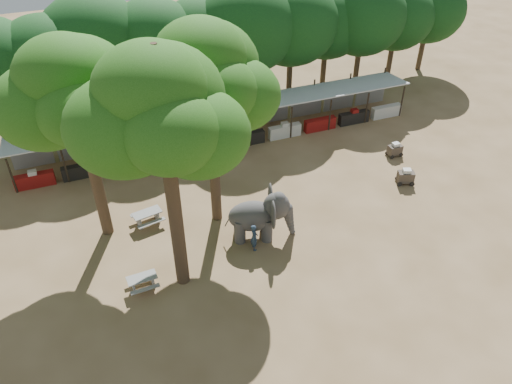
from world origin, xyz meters
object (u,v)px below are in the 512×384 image
object	(u,v)px
handler	(254,237)
picnic_table_near	(142,281)
elephant	(261,215)
cart_front	(406,176)
yard_tree_back	(205,77)
cart_back	(395,149)
yard_tree_center	(158,113)
picnic_table_far	(147,216)
yard_tree_left	(73,95)

from	to	relation	value
handler	picnic_table_near	xyz separation A→B (m)	(-6.01, -0.64, -0.34)
elephant	cart_front	size ratio (longest dim) A/B	3.05
elephant	cart_front	distance (m)	10.28
yard_tree_back	cart_back	world-z (taller)	yard_tree_back
cart_front	cart_back	size ratio (longest dim) A/B	1.21
cart_back	yard_tree_back	bearing A→B (deg)	-173.93
yard_tree_center	picnic_table_near	xyz separation A→B (m)	(-1.80, 0.02, -8.75)
cart_front	elephant	bearing A→B (deg)	-152.69
picnic_table_near	cart_front	distance (m)	17.13
picnic_table_far	cart_back	size ratio (longest dim) A/B	1.77
picnic_table_far	handler	bearing A→B (deg)	-51.01
picnic_table_near	cart_front	world-z (taller)	cart_front
elephant	cart_back	size ratio (longest dim) A/B	3.70
yard_tree_left	picnic_table_near	size ratio (longest dim) A/B	7.45
yard_tree_left	handler	bearing A→B (deg)	-31.03
yard_tree_left	cart_back	size ratio (longest dim) A/B	10.70
picnic_table_far	cart_back	distance (m)	16.94
handler	elephant	bearing A→B (deg)	-34.95
yard_tree_left	picnic_table_far	distance (m)	8.04
cart_front	yard_tree_left	bearing A→B (deg)	-166.79
yard_tree_center	handler	bearing A→B (deg)	8.94
yard_tree_center	picnic_table_near	world-z (taller)	yard_tree_center
yard_tree_back	cart_back	bearing A→B (deg)	7.66
yard_tree_center	yard_tree_back	bearing A→B (deg)	53.14
handler	picnic_table_near	bearing A→B (deg)	100.72
picnic_table_far	cart_front	size ratio (longest dim) A/B	1.46
yard_tree_center	picnic_table_far	distance (m)	9.91
handler	cart_front	distance (m)	11.10
elephant	picnic_table_far	distance (m)	6.48
yard_tree_back	cart_front	world-z (taller)	yard_tree_back
picnic_table_near	handler	bearing A→B (deg)	2.73
yard_tree_left	yard_tree_back	xyz separation A→B (m)	(6.00, -1.00, 0.34)
yard_tree_center	yard_tree_back	size ratio (longest dim) A/B	1.06
elephant	picnic_table_far	size ratio (longest dim) A/B	2.09
yard_tree_back	elephant	world-z (taller)	yard_tree_back
yard_tree_center	picnic_table_far	size ratio (longest dim) A/B	6.60
yard_tree_center	cart_back	size ratio (longest dim) A/B	11.70
picnic_table_near	picnic_table_far	size ratio (longest dim) A/B	0.81
yard_tree_left	picnic_table_near	bearing A→B (deg)	-76.47
handler	picnic_table_far	bearing A→B (deg)	54.79
yard_tree_back	handler	bearing A→B (deg)	-70.04
yard_tree_back	picnic_table_near	size ratio (longest dim) A/B	7.68
handler	cart_back	size ratio (longest dim) A/B	1.56
yard_tree_back	picnic_table_near	distance (m)	10.21
yard_tree_back	picnic_table_far	bearing A→B (deg)	168.96
yard_tree_left	elephant	world-z (taller)	yard_tree_left
yard_tree_center	picnic_table_far	world-z (taller)	yard_tree_center
yard_tree_left	picnic_table_near	distance (m)	9.28
picnic_table_near	cart_back	world-z (taller)	cart_back
cart_back	yard_tree_center	bearing A→B (deg)	-162.01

